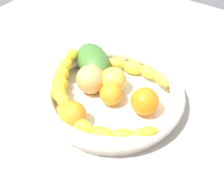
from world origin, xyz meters
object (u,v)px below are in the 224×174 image
Objects in this scene: banana_arching_top at (131,68)px; mango_green at (93,61)px; banana_draped_left at (103,130)px; orange_mid_right at (73,115)px; peach_blush at (91,79)px; apple_yellow at (113,80)px; fruit_bowl at (112,94)px; banana_draped_right at (62,80)px; orange_mid_left at (144,102)px; orange_front at (111,94)px.

banana_arching_top is 9.95cm from mango_green.
banana_draped_left is 3.76× the size of orange_mid_right.
peach_blush reaches higher than apple_yellow.
banana_draped_left reaches higher than banana_arching_top.
peach_blush is (-10.60, 10.05, 1.08)cm from banana_draped_left.
fruit_bowl is at bearing -29.42° from mango_green.
orange_mid_right is (8.89, -6.91, -0.35)cm from banana_draped_right.
apple_yellow is at bearing -21.49° from mango_green.
banana_draped_right is (-16.12, 6.36, 0.88)cm from banana_draped_left.
banana_draped_left is at bearing -64.70° from apple_yellow.
banana_draped_right is 3.03× the size of orange_mid_right.
peach_blush is (-14.03, -0.72, 0.28)cm from orange_mid_left.
banana_draped_left is 3.44× the size of apple_yellow.
orange_front is 6.42cm from peach_blush.
mango_green reaches higher than orange_mid_right.
mango_green is 2.00× the size of apple_yellow.
orange_mid_left is 1.00× the size of apple_yellow.
mango_green is (-10.36, 7.07, 0.62)cm from orange_front.
orange_mid_left is at bearing -46.83° from banana_arching_top.
fruit_bowl is 1.93× the size of banana_draped_right.
banana_draped_left is at bearing -65.38° from orange_front.
banana_arching_top is at bearing 92.23° from fruit_bowl.
fruit_bowl is 3.18cm from apple_yellow.
banana_arching_top is 1.73× the size of mango_green.
banana_draped_left is 1.71× the size of mango_green.
banana_draped_right is 2.77× the size of apple_yellow.
banana_draped_left is 14.65cm from peach_blush.
banana_draped_left is 1.24× the size of banana_draped_right.
apple_yellow reaches higher than fruit_bowl.
banana_arching_top is (10.56, 13.99, -1.02)cm from banana_draped_right.
orange_mid_left reaches higher than fruit_bowl.
banana_draped_left is 14.48cm from apple_yellow.
orange_front is 7.85cm from orange_mid_left.
orange_mid_left is 1.09× the size of orange_mid_right.
fruit_bowl is 9.37cm from banana_arching_top.
orange_mid_right is at bearing -133.26° from orange_mid_left.
banana_draped_right is 2.78× the size of orange_mid_left.
peach_blush reaches higher than fruit_bowl.
banana_draped_right is at bearing -145.98° from apple_yellow.
mango_green reaches higher than banana_arching_top.
banana_arching_top is 4.17× the size of orange_front.
orange_mid_left is at bearing -13.47° from apple_yellow.
mango_green is (-7.41, 16.95, 0.37)cm from orange_mid_right.
orange_front is at bearing -83.35° from banana_arching_top.
apple_yellow is (-6.18, 13.07, 0.81)cm from banana_draped_left.
banana_arching_top is 3.20× the size of peach_blush.
orange_mid_right reaches higher than fruit_bowl.
orange_mid_left is 15.54cm from orange_mid_right.
banana_draped_left reaches higher than fruit_bowl.
mango_green is 9.08cm from apple_yellow.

